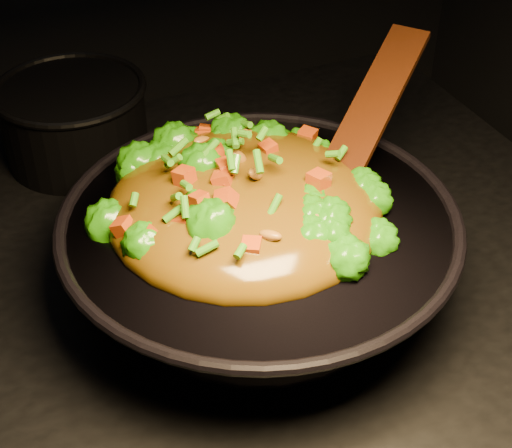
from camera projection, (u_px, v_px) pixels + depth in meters
name	position (u px, v px, depth m)	size (l,w,h in m)	color
wok	(259.00, 261.00, 0.97)	(0.47, 0.47, 0.13)	black
stir_fry	(244.00, 172.00, 0.90)	(0.33, 0.33, 0.11)	#267E09
spatula	(362.00, 128.00, 0.98)	(0.35, 0.05, 0.01)	#331408
back_pot	(75.00, 121.00, 1.23)	(0.22, 0.22, 0.13)	black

